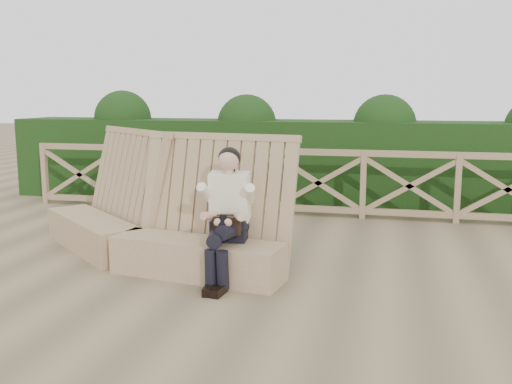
# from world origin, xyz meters

# --- Properties ---
(ground) EXTENTS (60.00, 60.00, 0.00)m
(ground) POSITION_xyz_m (0.00, 0.00, 0.00)
(ground) COLOR brown
(ground) RESTS_ON ground
(bench) EXTENTS (3.58, 2.14, 1.55)m
(bench) POSITION_xyz_m (-1.67, 0.51, 0.39)
(bench) COLOR olive
(bench) RESTS_ON ground
(woman) EXTENTS (0.44, 0.91, 1.42)m
(woman) POSITION_xyz_m (-0.52, 0.02, 0.74)
(woman) COLOR black
(woman) RESTS_ON ground
(guardrail) EXTENTS (10.10, 0.09, 1.10)m
(guardrail) POSITION_xyz_m (0.00, 3.50, 0.55)
(guardrail) COLOR #977958
(guardrail) RESTS_ON ground
(hedge) EXTENTS (12.00, 1.20, 1.50)m
(hedge) POSITION_xyz_m (0.00, 4.70, 0.75)
(hedge) COLOR black
(hedge) RESTS_ON ground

